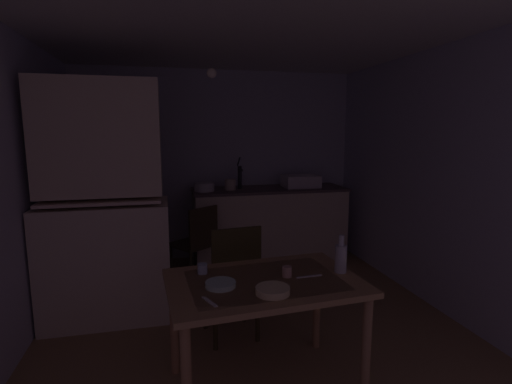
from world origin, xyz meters
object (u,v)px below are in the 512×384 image
Objects in this scene: sink_basin at (301,181)px; glass_bottle at (341,258)px; teacup_cream at (287,272)px; hand_pump at (240,175)px; chair_by_counter at (197,242)px; chair_far_side at (233,281)px; serving_bowl_wide at (221,284)px; mixing_bowl_counter at (204,187)px; dining_table at (264,294)px; hutch_cabinet at (105,211)px.

sink_basin is 1.77× the size of glass_bottle.
hand_pump is at bearing 86.16° from teacup_cream.
chair_by_counter is 3.41× the size of glass_bottle.
hand_pump is (-0.78, 0.05, 0.09)m from sink_basin.
hand_pump reaches higher than teacup_cream.
sink_basin reaches higher than chair_far_side.
chair_far_side is 5.15× the size of serving_bowl_wide.
chair_far_side is at bearing -123.91° from sink_basin.
sink_basin is 0.78m from hand_pump.
teacup_cream is (-0.16, -2.40, -0.34)m from hand_pump.
chair_far_side is at bearing -88.68° from mixing_bowl_counter.
chair_far_side is 1.10× the size of chair_by_counter.
chair_by_counter is 1.90m from serving_bowl_wide.
dining_table is 6.80× the size of serving_bowl_wide.
chair_far_side is (1.00, -0.63, -0.47)m from hutch_cabinet.
hand_pump reaches higher than sink_basin.
hand_pump is 0.32× the size of dining_table.
glass_bottle is (1.61, -1.22, -0.14)m from hutch_cabinet.
sink_basin is at bearing 65.34° from dining_table.
dining_table is 0.55m from glass_bottle.
hutch_cabinet reaches higher than sink_basin.
chair_far_side is at bearing -102.72° from hand_pump.
serving_bowl_wide is at bearing -105.71° from chair_far_side.
hand_pump is at bearing 82.61° from dining_table.
hutch_cabinet is at bearing 135.70° from teacup_cream.
hand_pump is at bearing 77.28° from chair_far_side.
hand_pump is at bearing 94.80° from glass_bottle.
teacup_cream reaches higher than dining_table.
hutch_cabinet is at bearing -143.49° from chair_by_counter.
sink_basin reaches higher than serving_bowl_wide.
chair_far_side is 0.70m from teacup_cream.
teacup_cream is at bearing 178.97° from glass_bottle.
mixing_bowl_counter is at bearing -177.66° from sink_basin.
mixing_bowl_counter reaches higher than serving_bowl_wide.
hand_pump is 0.46× the size of chair_by_counter.
chair_by_counter is (-0.28, 1.84, -0.18)m from dining_table.
chair_far_side reaches higher than dining_table.
serving_bowl_wide is at bearing -90.06° from chair_by_counter.
sink_basin is 0.36× the size of dining_table.
serving_bowl_wide is (-0.00, -1.88, 0.29)m from chair_by_counter.
chair_far_side is 0.92m from glass_bottle.
sink_basin is 2.64m from dining_table.
chair_far_side is (-1.19, -1.76, -0.52)m from sink_basin.
glass_bottle reaches higher than chair_far_side.
serving_bowl_wide is (-0.14, -2.37, -0.24)m from mixing_bowl_counter.
glass_bottle is (0.79, -1.83, 0.37)m from chair_by_counter.
sink_basin is 6.65× the size of teacup_cream.
dining_table is 4.96× the size of glass_bottle.
chair_far_side reaches higher than teacup_cream.
sink_basin is 1.13× the size of hand_pump.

